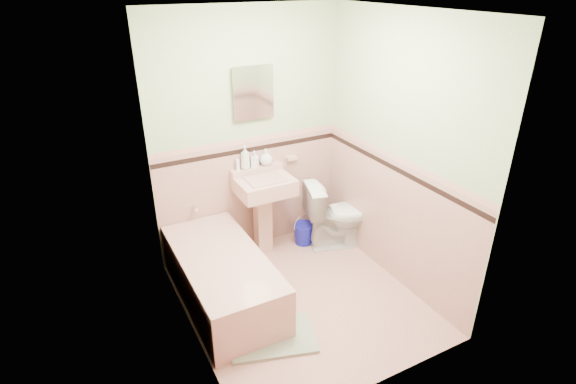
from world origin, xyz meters
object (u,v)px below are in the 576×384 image
soap_bottle_left (245,158)px  shoe (276,327)px  toilet (339,214)px  bathtub (223,279)px  medicine_cabinet (253,92)px  soap_bottle_mid (255,159)px  bucket (304,234)px  soap_bottle_right (266,157)px  sink (265,217)px

soap_bottle_left → shoe: bearing=-104.0°
shoe → toilet: bearing=12.5°
bathtub → medicine_cabinet: bearing=47.4°
soap_bottle_mid → shoe: (-0.43, -1.32, -0.96)m
bathtub → soap_bottle_mid: bearing=47.0°
soap_bottle_left → bucket: size_ratio=1.05×
medicine_cabinet → soap_bottle_right: size_ratio=2.83×
soap_bottle_left → bucket: bearing=-19.4°
sink → soap_bottle_left: (-0.12, 0.18, 0.62)m
medicine_cabinet → bathtub: bearing=-132.6°
sink → soap_bottle_right: soap_bottle_right is taller
sink → medicine_cabinet: bearing=90.0°
sink → soap_bottle_left: size_ratio=3.59×
bucket → shoe: size_ratio=1.40×
sink → medicine_cabinet: 1.28m
bathtub → toilet: size_ratio=2.01×
soap_bottle_left → soap_bottle_mid: (0.10, 0.00, -0.04)m
sink → soap_bottle_left: soap_bottle_left is taller
sink → shoe: bearing=-111.5°
soap_bottle_left → medicine_cabinet: bearing=13.9°
soap_bottle_right → bucket: bearing=-30.4°
toilet → medicine_cabinet: bearing=76.9°
sink → medicine_cabinet: (0.00, 0.21, 1.26)m
soap_bottle_left → toilet: 1.20m
bathtub → toilet: bearing=12.1°
bathtub → soap_bottle_right: (0.79, 0.71, 0.80)m
bathtub → soap_bottle_right: bearing=41.9°
bathtub → bucket: size_ratio=6.39×
bathtub → bucket: (1.14, 0.51, -0.11)m
toilet → shoe: toilet is taller
shoe → bathtub: bearing=86.2°
soap_bottle_mid → bucket: size_ratio=0.74×
soap_bottle_mid → toilet: size_ratio=0.23×
bathtub → shoe: bearing=-69.4°
bathtub → soap_bottle_left: bearing=51.8°
sink → soap_bottle_mid: size_ratio=5.08×
sink → soap_bottle_right: (0.11, 0.18, 0.59)m
sink → bucket: 0.56m
medicine_cabinet → soap_bottle_left: (-0.12, -0.03, -0.64)m
bathtub → medicine_cabinet: (0.68, 0.74, 1.47)m
sink → toilet: bearing=-15.4°
medicine_cabinet → bucket: medicine_cabinet is taller
bathtub → shoe: size_ratio=8.95×
bathtub → soap_bottle_right: 1.33m
soap_bottle_mid → bucket: (0.47, -0.20, -0.91)m
bathtub → soap_bottle_mid: size_ratio=8.67×
medicine_cabinet → soap_bottle_mid: (-0.02, -0.03, -0.67)m
shoe → soap_bottle_left: bearing=51.6°
soap_bottle_mid → soap_bottle_right: 0.13m
bathtub → soap_bottle_left: (0.56, 0.71, 0.84)m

